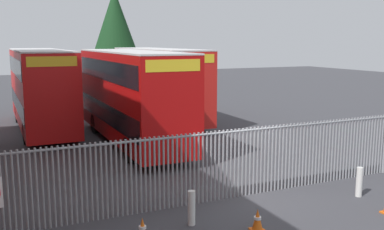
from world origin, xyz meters
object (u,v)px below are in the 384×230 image
at_px(bollard_near_left, 192,208).
at_px(double_decker_bus_behind_fence_right, 41,86).
at_px(double_decker_bus_near_gate, 131,93).
at_px(bollard_center_front, 359,182).
at_px(double_decker_bus_behind_fence_left, 158,81).
at_px(traffic_cone_by_gate, 142,229).
at_px(traffic_cone_near_kerb, 257,220).

bearing_deg(bollard_near_left, double_decker_bus_behind_fence_right, 98.11).
distance_m(double_decker_bus_near_gate, bollard_center_front, 11.28).
distance_m(double_decker_bus_behind_fence_right, bollard_center_front, 17.40).
relative_size(double_decker_bus_behind_fence_left, traffic_cone_by_gate, 18.32).
xyz_separation_m(traffic_cone_by_gate, traffic_cone_near_kerb, (2.90, -0.69, 0.00)).
relative_size(bollard_near_left, traffic_cone_near_kerb, 1.61).
distance_m(double_decker_bus_behind_fence_right, traffic_cone_by_gate, 15.68).
bearing_deg(double_decker_bus_near_gate, double_decker_bus_behind_fence_right, 124.62).
distance_m(double_decker_bus_near_gate, double_decker_bus_behind_fence_right, 6.26).
bearing_deg(bollard_center_front, traffic_cone_by_gate, -178.90).
distance_m(double_decker_bus_behind_fence_left, double_decker_bus_behind_fence_right, 6.92).
xyz_separation_m(double_decker_bus_behind_fence_left, double_decker_bus_behind_fence_right, (-6.92, -0.17, 0.00)).
distance_m(double_decker_bus_near_gate, traffic_cone_near_kerb, 11.26).
height_order(bollard_near_left, bollard_center_front, same).
distance_m(double_decker_bus_behind_fence_right, traffic_cone_near_kerb, 16.74).
relative_size(bollard_near_left, traffic_cone_by_gate, 1.61).
bearing_deg(double_decker_bus_behind_fence_left, traffic_cone_by_gate, -111.72).
xyz_separation_m(bollard_center_front, traffic_cone_near_kerb, (-4.33, -0.83, -0.19)).
relative_size(double_decker_bus_near_gate, double_decker_bus_behind_fence_right, 1.00).
bearing_deg(double_decker_bus_behind_fence_left, bollard_near_left, -107.23).
height_order(double_decker_bus_near_gate, bollard_center_front, double_decker_bus_near_gate).
distance_m(bollard_near_left, traffic_cone_by_gate, 1.54).
xyz_separation_m(bollard_center_front, traffic_cone_by_gate, (-7.23, -0.14, -0.19)).
relative_size(double_decker_bus_behind_fence_left, bollard_near_left, 11.38).
height_order(bollard_near_left, traffic_cone_near_kerb, bollard_near_left).
height_order(double_decker_bus_behind_fence_left, traffic_cone_near_kerb, double_decker_bus_behind_fence_left).
height_order(double_decker_bus_behind_fence_right, bollard_center_front, double_decker_bus_behind_fence_right).
relative_size(double_decker_bus_behind_fence_right, bollard_near_left, 11.38).
bearing_deg(bollard_center_front, double_decker_bus_behind_fence_left, 93.61).
bearing_deg(traffic_cone_by_gate, bollard_center_front, 1.10).
bearing_deg(bollard_near_left, double_decker_bus_behind_fence_left, 72.77).
bearing_deg(double_decker_bus_behind_fence_right, traffic_cone_by_gate, -87.53).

